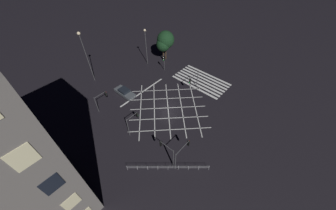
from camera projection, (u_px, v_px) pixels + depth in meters
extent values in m
plane|color=black|center=(168.00, 108.00, 33.44)|extent=(200.00, 200.00, 0.00)
cube|color=silver|center=(194.00, 87.00, 37.59)|extent=(11.00, 0.50, 0.01)
cube|color=silver|center=(196.00, 85.00, 38.07)|extent=(11.00, 0.50, 0.01)
cube|color=silver|center=(199.00, 83.00, 38.54)|extent=(11.00, 0.50, 0.01)
cube|color=silver|center=(201.00, 81.00, 39.02)|extent=(11.00, 0.50, 0.01)
cube|color=silver|center=(204.00, 79.00, 39.50)|extent=(11.00, 0.50, 0.01)
cube|color=silver|center=(206.00, 77.00, 39.97)|extent=(11.00, 0.50, 0.01)
cube|color=silver|center=(208.00, 75.00, 40.45)|extent=(11.00, 0.50, 0.01)
cube|color=silver|center=(166.00, 90.00, 36.88)|extent=(9.60, 9.60, 0.01)
cube|color=silver|center=(195.00, 107.00, 33.67)|extent=(9.60, 9.60, 0.01)
cube|color=silver|center=(167.00, 99.00, 35.16)|extent=(9.60, 9.60, 0.01)
cube|color=silver|center=(182.00, 107.00, 33.55)|extent=(9.60, 9.60, 0.01)
cube|color=silver|center=(168.00, 108.00, 33.44)|extent=(9.60, 9.60, 0.01)
cube|color=silver|center=(168.00, 108.00, 33.44)|extent=(9.60, 9.60, 0.01)
cube|color=silver|center=(169.00, 118.00, 31.72)|extent=(9.60, 9.60, 0.01)
cube|color=silver|center=(154.00, 109.00, 33.33)|extent=(9.60, 9.60, 0.01)
cube|color=silver|center=(170.00, 130.00, 30.01)|extent=(9.60, 9.60, 0.01)
cube|color=silver|center=(141.00, 109.00, 33.21)|extent=(9.60, 9.60, 0.01)
cube|color=silver|center=(143.00, 92.00, 36.51)|extent=(0.30, 11.00, 0.01)
cube|color=beige|center=(72.00, 202.00, 16.84)|extent=(0.06, 1.40, 1.80)
cube|color=black|center=(52.00, 184.00, 14.01)|extent=(0.06, 1.40, 1.80)
cube|color=beige|center=(23.00, 158.00, 11.19)|extent=(0.06, 1.40, 1.80)
cylinder|color=#424244|center=(97.00, 105.00, 31.65)|extent=(0.11, 0.11, 3.32)
cylinder|color=#424244|center=(100.00, 95.00, 31.14)|extent=(0.09, 2.13, 0.09)
cube|color=black|center=(106.00, 94.00, 32.03)|extent=(0.28, 0.16, 0.90)
sphere|color=red|center=(106.00, 92.00, 31.87)|extent=(0.18, 0.18, 0.18)
sphere|color=black|center=(106.00, 93.00, 32.09)|extent=(0.18, 0.18, 0.18)
sphere|color=black|center=(106.00, 95.00, 32.30)|extent=(0.18, 0.18, 0.18)
cube|color=black|center=(105.00, 94.00, 31.98)|extent=(0.36, 0.02, 0.98)
cylinder|color=#424244|center=(175.00, 162.00, 24.03)|extent=(0.11, 0.11, 3.78)
cylinder|color=#424244|center=(182.00, 148.00, 23.50)|extent=(0.09, 2.63, 0.09)
cube|color=black|center=(188.00, 143.00, 24.51)|extent=(0.28, 0.16, 0.90)
sphere|color=red|center=(189.00, 141.00, 24.36)|extent=(0.18, 0.18, 0.18)
sphere|color=black|center=(189.00, 143.00, 24.57)|extent=(0.18, 0.18, 0.18)
sphere|color=black|center=(189.00, 144.00, 24.78)|extent=(0.18, 0.18, 0.18)
cube|color=black|center=(188.00, 144.00, 24.47)|extent=(0.36, 0.02, 0.98)
cylinder|color=#424244|center=(197.00, 79.00, 36.57)|extent=(0.11, 0.11, 3.37)
cylinder|color=#424244|center=(194.00, 76.00, 34.79)|extent=(0.09, 2.62, 0.09)
cube|color=black|center=(190.00, 81.00, 34.41)|extent=(0.28, 0.16, 0.90)
sphere|color=black|center=(189.00, 80.00, 34.14)|extent=(0.18, 0.18, 0.18)
sphere|color=black|center=(189.00, 81.00, 34.35)|extent=(0.18, 0.18, 0.18)
sphere|color=green|center=(189.00, 83.00, 34.57)|extent=(0.18, 0.18, 0.18)
cube|color=black|center=(190.00, 81.00, 34.46)|extent=(0.36, 0.02, 0.98)
cylinder|color=#424244|center=(173.00, 159.00, 24.30)|extent=(0.11, 0.11, 3.86)
cylinder|color=#424244|center=(167.00, 146.00, 23.54)|extent=(2.18, 0.09, 0.09)
cube|color=black|center=(161.00, 143.00, 24.37)|extent=(0.16, 0.28, 0.90)
sphere|color=black|center=(160.00, 142.00, 24.21)|extent=(0.18, 0.18, 0.18)
sphere|color=orange|center=(160.00, 143.00, 24.42)|extent=(0.18, 0.18, 0.18)
sphere|color=black|center=(160.00, 144.00, 24.63)|extent=(0.18, 0.18, 0.18)
cube|color=black|center=(161.00, 144.00, 24.33)|extent=(0.02, 0.36, 0.98)
cylinder|color=#424244|center=(164.00, 63.00, 40.50)|extent=(0.11, 0.11, 3.45)
cube|color=black|center=(164.00, 59.00, 39.56)|extent=(0.28, 0.16, 0.90)
sphere|color=black|center=(163.00, 58.00, 39.28)|extent=(0.18, 0.18, 0.18)
sphere|color=black|center=(163.00, 59.00, 39.50)|extent=(0.18, 0.18, 0.18)
sphere|color=green|center=(163.00, 60.00, 39.71)|extent=(0.18, 0.18, 0.18)
cube|color=black|center=(164.00, 58.00, 39.60)|extent=(0.36, 0.02, 0.98)
cylinder|color=#424244|center=(128.00, 128.00, 27.95)|extent=(0.11, 0.11, 3.73)
cylinder|color=#424244|center=(132.00, 116.00, 27.25)|extent=(0.09, 1.97, 0.09)
cube|color=black|center=(137.00, 115.00, 28.09)|extent=(0.28, 0.16, 0.90)
sphere|color=black|center=(137.00, 113.00, 27.94)|extent=(0.18, 0.18, 0.18)
sphere|color=black|center=(138.00, 114.00, 28.15)|extent=(0.18, 0.18, 0.18)
sphere|color=green|center=(138.00, 116.00, 28.37)|extent=(0.18, 0.18, 0.18)
cube|color=black|center=(137.00, 115.00, 28.05)|extent=(0.36, 0.02, 0.98)
cylinder|color=#424244|center=(88.00, 59.00, 35.64)|extent=(0.14, 0.14, 9.84)
sphere|color=#F9E0B2|center=(79.00, 33.00, 32.02)|extent=(0.59, 0.59, 0.59)
cylinder|color=#424244|center=(146.00, 48.00, 40.86)|extent=(0.14, 0.14, 7.67)
sphere|color=#F9E0B2|center=(145.00, 30.00, 38.03)|extent=(0.52, 0.52, 0.52)
cylinder|color=#38281C|center=(166.00, 52.00, 43.85)|extent=(0.34, 0.34, 3.35)
sphere|color=#143319|center=(166.00, 40.00, 41.63)|extent=(3.88, 3.88, 3.88)
cylinder|color=#38281C|center=(163.00, 55.00, 43.64)|extent=(0.32, 0.32, 2.80)
sphere|color=#143319|center=(163.00, 44.00, 41.82)|extent=(3.12, 3.12, 3.12)
cube|color=#474C51|center=(125.00, 93.00, 35.61)|extent=(4.49, 1.75, 0.54)
cube|color=black|center=(124.00, 90.00, 35.30)|extent=(1.88, 1.54, 0.49)
sphere|color=white|center=(135.00, 97.00, 34.93)|extent=(0.16, 0.16, 0.16)
sphere|color=white|center=(130.00, 100.00, 34.36)|extent=(0.16, 0.16, 0.16)
cylinder|color=black|center=(133.00, 94.00, 35.46)|extent=(0.68, 0.20, 0.68)
cylinder|color=black|center=(127.00, 99.00, 34.67)|extent=(0.68, 0.20, 0.68)
cylinder|color=black|center=(123.00, 88.00, 36.76)|extent=(0.68, 0.20, 0.68)
cylinder|color=black|center=(117.00, 92.00, 35.96)|extent=(0.68, 0.20, 0.68)
cylinder|color=#B7B7BC|center=(127.00, 168.00, 24.89)|extent=(0.05, 0.05, 1.05)
cylinder|color=#B7B7BC|center=(137.00, 168.00, 24.89)|extent=(0.05, 0.05, 1.05)
cylinder|color=#B7B7BC|center=(148.00, 168.00, 24.89)|extent=(0.05, 0.05, 1.05)
cylinder|color=#B7B7BC|center=(158.00, 168.00, 24.89)|extent=(0.05, 0.05, 1.05)
cylinder|color=#B7B7BC|center=(168.00, 168.00, 24.89)|extent=(0.05, 0.05, 1.05)
cylinder|color=#B7B7BC|center=(178.00, 168.00, 24.89)|extent=(0.05, 0.05, 1.05)
cylinder|color=#B7B7BC|center=(188.00, 168.00, 24.89)|extent=(0.05, 0.05, 1.05)
cylinder|color=#B7B7BC|center=(199.00, 168.00, 24.89)|extent=(0.05, 0.05, 1.05)
cylinder|color=#B7B7BC|center=(209.00, 168.00, 24.89)|extent=(0.05, 0.05, 1.05)
cylinder|color=#B7B7BC|center=(168.00, 166.00, 24.55)|extent=(8.24, 7.22, 0.04)
cylinder|color=#B7B7BC|center=(168.00, 168.00, 24.86)|extent=(8.24, 7.22, 0.04)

